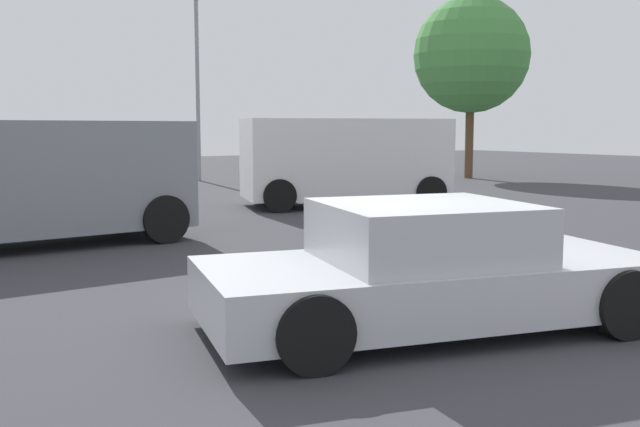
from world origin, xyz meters
TOP-DOWN VIEW (x-y plane):
  - ground_plane at (0.00, 0.00)m, footprint 80.00×80.00m
  - sedan_foreground at (0.01, -0.21)m, footprint 4.67×2.81m
  - dog at (1.74, 2.39)m, footprint 0.54×0.40m
  - van_white at (5.46, 9.22)m, footprint 5.25×3.43m
  - suv_dark at (-2.20, 6.88)m, footprint 4.98×2.41m
  - light_post_near at (5.81, 19.02)m, footprint 0.44×0.44m
  - tree_back_center at (14.97, 14.81)m, footprint 4.31×4.31m

SIDE VIEW (x-z plane):
  - ground_plane at x=0.00m, z-range 0.00..0.00m
  - dog at x=1.74m, z-range 0.05..0.46m
  - sedan_foreground at x=0.01m, z-range -0.05..1.16m
  - suv_dark at x=-2.20m, z-range 0.10..2.10m
  - van_white at x=5.46m, z-range 0.09..2.20m
  - light_post_near at x=5.81m, z-range 1.17..7.94m
  - tree_back_center at x=14.97m, z-range 1.21..7.96m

